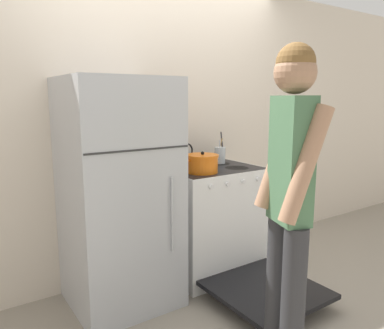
{
  "coord_description": "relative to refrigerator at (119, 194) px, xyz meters",
  "views": [
    {
      "loc": [
        -1.59,
        -2.83,
        1.52
      ],
      "look_at": [
        0.0,
        -0.47,
        1.01
      ],
      "focal_mm": 35.0,
      "sensor_mm": 36.0,
      "label": 1
    }
  ],
  "objects": [
    {
      "name": "person",
      "position": [
        0.44,
        -1.2,
        0.19
      ],
      "size": [
        0.36,
        0.42,
        1.79
      ],
      "rotation": [
        0.0,
        0.0,
        1.25
      ],
      "color": "#2D2D30",
      "rests_on": "ground_plane"
    },
    {
      "name": "wall_back",
      "position": [
        0.56,
        0.38,
        0.44
      ],
      "size": [
        10.0,
        0.06,
        2.55
      ],
      "color": "beige",
      "rests_on": "ground_plane"
    },
    {
      "name": "dutch_oven_pot",
      "position": [
        0.67,
        -0.09,
        0.17
      ],
      "size": [
        0.3,
        0.26,
        0.17
      ],
      "color": "orange",
      "rests_on": "stove_range"
    },
    {
      "name": "stove_range",
      "position": [
        0.86,
        -0.01,
        -0.37
      ],
      "size": [
        0.81,
        1.39,
        0.93
      ],
      "color": "white",
      "rests_on": "ground_plane"
    },
    {
      "name": "tea_kettle",
      "position": [
        0.69,
        0.16,
        0.16
      ],
      "size": [
        0.22,
        0.17,
        0.21
      ],
      "color": "black",
      "rests_on": "stove_range"
    },
    {
      "name": "refrigerator",
      "position": [
        0.0,
        0.0,
        0.0
      ],
      "size": [
        0.74,
        0.73,
        1.66
      ],
      "color": "#B7BABF",
      "rests_on": "ground_plane"
    },
    {
      "name": "utensil_jar",
      "position": [
        1.06,
        0.17,
        0.18
      ],
      "size": [
        0.1,
        0.1,
        0.29
      ],
      "color": "silver",
      "rests_on": "stove_range"
    },
    {
      "name": "ground_plane",
      "position": [
        0.56,
        0.35,
        -0.83
      ],
      "size": [
        14.0,
        14.0,
        0.0
      ],
      "primitive_type": "plane",
      "color": "gray"
    }
  ]
}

